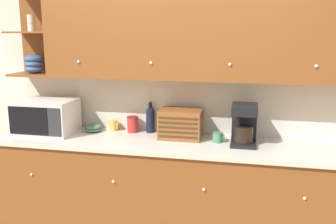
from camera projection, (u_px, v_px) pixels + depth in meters
ground_plane at (172, 221)px, 3.84m from camera, size 24.00×24.00×0.00m
wall_back at (173, 96)px, 3.60m from camera, size 5.50×0.06×2.60m
counter_unit at (166, 190)px, 3.44m from camera, size 3.12×0.66×0.95m
backsplash_panel at (173, 105)px, 3.58m from camera, size 3.10×0.01×0.54m
upper_cabinets at (188, 31)px, 3.25m from camera, size 3.10×0.35×0.85m
microwave at (46, 117)px, 3.56m from camera, size 0.55×0.40×0.32m
bowl_stack_on_counter at (93, 128)px, 3.64m from camera, size 0.18×0.18×0.07m
mug at (114, 125)px, 3.67m from camera, size 0.09×0.08×0.10m
storage_canister at (133, 124)px, 3.61m from camera, size 0.11×0.11×0.15m
wine_bottle at (150, 119)px, 3.59m from camera, size 0.08×0.08×0.29m
bread_box at (181, 124)px, 3.40m from camera, size 0.38×0.28×0.26m
mug_blue_second at (218, 137)px, 3.29m from camera, size 0.10×0.09×0.09m
coffee_maker at (244, 124)px, 3.21m from camera, size 0.21×0.27×0.35m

